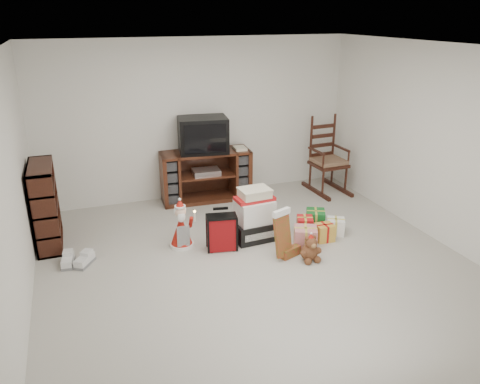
% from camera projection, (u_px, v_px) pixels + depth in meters
% --- Properties ---
extents(room, '(5.01, 5.01, 2.51)m').
position_uv_depth(room, '(257.00, 165.00, 5.18)').
color(room, beige).
rests_on(room, ground).
extents(tv_stand, '(1.44, 0.59, 0.80)m').
position_uv_depth(tv_stand, '(206.00, 176.00, 7.44)').
color(tv_stand, '#4D2516').
rests_on(tv_stand, floor).
extents(bookshelf, '(0.29, 0.88, 1.08)m').
position_uv_depth(bookshelf, '(45.00, 207.00, 5.95)').
color(bookshelf, '#3B1810').
rests_on(bookshelf, floor).
extents(rocking_chair, '(0.57, 0.89, 1.31)m').
position_uv_depth(rocking_chair, '(326.00, 165.00, 7.82)').
color(rocking_chair, '#3B1810').
rests_on(rocking_chair, floor).
extents(gift_pile, '(0.58, 0.44, 0.70)m').
position_uv_depth(gift_pile, '(254.00, 218.00, 6.16)').
color(gift_pile, black).
rests_on(gift_pile, floor).
extents(red_suitcase, '(0.39, 0.25, 0.55)m').
position_uv_depth(red_suitcase, '(222.00, 232.00, 5.89)').
color(red_suitcase, maroon).
rests_on(red_suitcase, floor).
extents(stocking, '(0.33, 0.23, 0.65)m').
position_uv_depth(stocking, '(283.00, 234.00, 5.66)').
color(stocking, '#0D7818').
rests_on(stocking, floor).
extents(teddy_bear, '(0.22, 0.19, 0.32)m').
position_uv_depth(teddy_bear, '(310.00, 250.00, 5.67)').
color(teddy_bear, brown).
rests_on(teddy_bear, floor).
extents(santa_figurine, '(0.30, 0.28, 0.61)m').
position_uv_depth(santa_figurine, '(254.00, 216.00, 6.37)').
color(santa_figurine, '#AD1B12').
rests_on(santa_figurine, floor).
extents(mrs_claus_figurine, '(0.32, 0.30, 0.65)m').
position_uv_depth(mrs_claus_figurine, '(181.00, 228.00, 5.97)').
color(mrs_claus_figurine, '#AD1B12').
rests_on(mrs_claus_figurine, floor).
extents(sneaker_pair, '(0.42, 0.33, 0.11)m').
position_uv_depth(sneaker_pair, '(76.00, 261.00, 5.60)').
color(sneaker_pair, silver).
rests_on(sneaker_pair, floor).
extents(gift_cluster, '(0.73, 0.83, 0.25)m').
position_uv_depth(gift_cluster, '(319.00, 228.00, 6.27)').
color(gift_cluster, red).
rests_on(gift_cluster, floor).
extents(crt_television, '(0.80, 0.63, 0.54)m').
position_uv_depth(crt_television, '(203.00, 135.00, 7.17)').
color(crt_television, black).
rests_on(crt_television, tv_stand).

